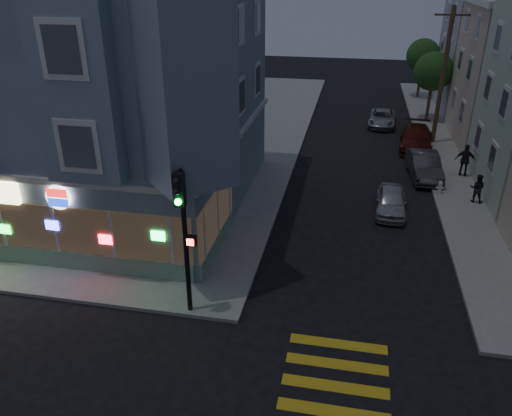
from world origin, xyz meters
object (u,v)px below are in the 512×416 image
(pedestrian_a, at_px, (477,188))
(parked_car_c, at_px, (416,138))
(parked_car_b, at_px, (424,166))
(traffic_signal, at_px, (183,221))
(fire_hydrant, at_px, (440,187))
(street_tree_near, at_px, (433,72))
(parked_car_d, at_px, (382,118))
(pedestrian_b, at_px, (465,160))
(parked_car_a, at_px, (391,201))
(street_tree_far, at_px, (423,55))
(utility_pole, at_px, (443,75))

(pedestrian_a, relative_size, parked_car_c, 0.30)
(parked_car_b, xyz_separation_m, parked_car_c, (0.00, 5.32, 0.00))
(pedestrian_a, height_order, traffic_signal, traffic_signal)
(parked_car_b, relative_size, fire_hydrant, 6.13)
(parked_car_c, relative_size, fire_hydrant, 7.01)
(street_tree_near, height_order, parked_car_d, street_tree_near)
(street_tree_near, distance_m, parked_car_b, 13.14)
(parked_car_c, bearing_deg, fire_hydrant, -80.76)
(street_tree_near, relative_size, pedestrian_a, 3.45)
(pedestrian_b, relative_size, parked_car_b, 0.43)
(parked_car_a, bearing_deg, street_tree_far, 84.87)
(fire_hydrant, bearing_deg, traffic_signal, -128.81)
(parked_car_d, bearing_deg, parked_car_a, -85.79)
(street_tree_far, relative_size, traffic_signal, 0.98)
(parked_car_c, bearing_deg, pedestrian_a, -70.24)
(street_tree_near, bearing_deg, utility_pole, -91.91)
(traffic_signal, bearing_deg, parked_car_b, 56.07)
(utility_pole, xyz_separation_m, street_tree_near, (0.20, 6.00, -0.86))
(street_tree_far, xyz_separation_m, traffic_signal, (-11.02, -35.84, -0.12))
(street_tree_near, height_order, traffic_signal, traffic_signal)
(utility_pole, relative_size, traffic_signal, 1.66)
(pedestrian_a, bearing_deg, fire_hydrant, -8.00)
(street_tree_far, relative_size, fire_hydrant, 7.26)
(street_tree_far, distance_m, fire_hydrant, 23.52)
(pedestrian_b, distance_m, traffic_signal, 19.71)
(traffic_signal, height_order, fire_hydrant, traffic_signal)
(pedestrian_b, distance_m, parked_car_b, 2.36)
(street_tree_near, height_order, street_tree_far, same)
(parked_car_a, relative_size, fire_hydrant, 5.01)
(street_tree_far, relative_size, parked_car_d, 1.23)
(utility_pole, relative_size, parked_car_b, 2.01)
(pedestrian_a, distance_m, pedestrian_b, 3.72)
(utility_pole, xyz_separation_m, pedestrian_b, (1.00, -6.29, -3.68))
(fire_hydrant, bearing_deg, pedestrian_b, 60.16)
(parked_car_d, bearing_deg, pedestrian_a, -68.19)
(utility_pole, height_order, pedestrian_b, utility_pole)
(street_tree_near, relative_size, parked_car_c, 1.04)
(utility_pole, distance_m, pedestrian_a, 10.78)
(utility_pole, bearing_deg, traffic_signal, -116.35)
(utility_pole, relative_size, parked_car_a, 2.46)
(street_tree_near, relative_size, pedestrian_b, 2.75)
(street_tree_near, distance_m, parked_car_c, 8.14)
(street_tree_near, height_order, pedestrian_b, street_tree_near)
(street_tree_near, distance_m, pedestrian_a, 16.31)
(parked_car_b, relative_size, parked_car_d, 1.04)
(parked_car_b, relative_size, parked_car_c, 0.87)
(street_tree_near, distance_m, street_tree_far, 8.00)
(pedestrian_a, bearing_deg, parked_car_c, -59.40)
(street_tree_far, relative_size, parked_car_a, 1.45)
(street_tree_near, xyz_separation_m, traffic_signal, (-11.02, -27.84, -0.12))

